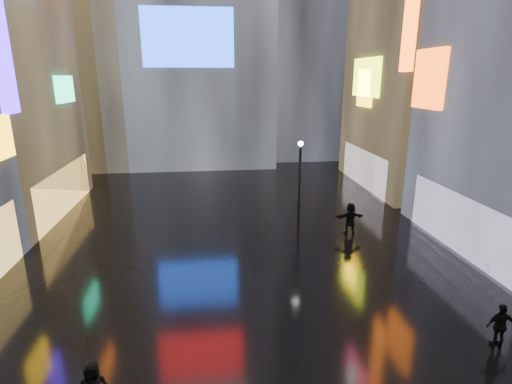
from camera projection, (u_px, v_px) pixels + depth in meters
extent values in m
plane|color=black|center=(239.00, 238.00, 22.32)|extent=(140.00, 140.00, 0.00)
cube|color=#FFC659|center=(64.00, 190.00, 26.35)|extent=(0.20, 10.00, 3.00)
cube|color=#16CC80|center=(65.00, 89.00, 26.34)|extent=(0.25, 3.00, 1.71)
cube|color=white|center=(460.00, 224.00, 20.31)|extent=(0.20, 9.00, 3.00)
cube|color=#E34B0B|center=(429.00, 79.00, 22.25)|extent=(0.25, 2.99, 3.26)
cube|color=black|center=(440.00, 3.00, 29.80)|extent=(10.00, 12.00, 28.00)
cube|color=white|center=(364.00, 168.00, 32.71)|extent=(0.20, 9.00, 3.00)
cube|color=#C2E316|center=(366.00, 77.00, 31.00)|extent=(0.25, 4.92, 2.91)
cube|color=orange|center=(365.00, 88.00, 31.34)|extent=(0.25, 2.63, 2.87)
cube|color=#194CFF|center=(188.00, 37.00, 34.76)|extent=(8.00, 0.20, 5.00)
cube|color=black|center=(73.00, 30.00, 38.09)|extent=(10.00, 10.00, 26.00)
cylinder|color=black|center=(299.00, 187.00, 23.31)|extent=(0.16, 0.16, 5.00)
sphere|color=white|center=(301.00, 144.00, 22.60)|extent=(0.30, 0.30, 0.30)
imported|color=black|center=(501.00, 326.00, 13.18)|extent=(0.95, 0.48, 1.56)
imported|color=black|center=(350.00, 219.00, 22.75)|extent=(1.71, 0.56, 1.84)
imported|color=black|center=(88.00, 349.00, 10.11)|extent=(1.07, 1.06, 0.80)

